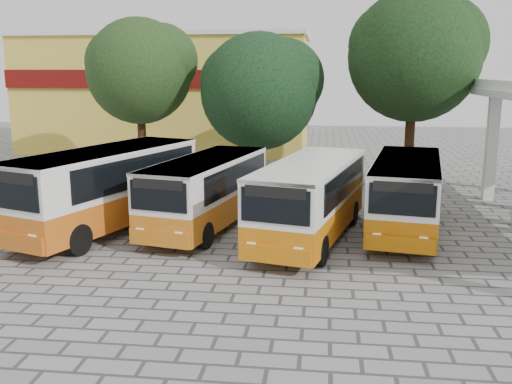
# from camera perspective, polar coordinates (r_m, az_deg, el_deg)

# --- Properties ---
(ground) EXTENTS (90.00, 90.00, 0.00)m
(ground) POSITION_cam_1_polar(r_m,az_deg,el_deg) (16.93, 5.15, -7.96)
(ground) COLOR slate
(ground) RESTS_ON ground
(shophouse_block) EXTENTS (20.40, 10.40, 8.30)m
(shophouse_block) POSITION_cam_1_polar(r_m,az_deg,el_deg) (43.44, -8.52, 9.84)
(shophouse_block) COLOR gold
(shophouse_block) RESTS_ON ground
(bus_far_left) EXTENTS (5.14, 8.84, 2.99)m
(bus_far_left) POSITION_cam_1_polar(r_m,az_deg,el_deg) (21.38, -14.80, 0.74)
(bus_far_left) COLOR #B8530E
(bus_far_left) RESTS_ON ground
(bus_centre_left) EXTENTS (3.73, 7.64, 2.62)m
(bus_centre_left) POSITION_cam_1_polar(r_m,az_deg,el_deg) (21.12, -4.96, 0.38)
(bus_centre_left) COLOR #BD620F
(bus_centre_left) RESTS_ON ground
(bus_centre_right) EXTENTS (4.04, 8.02, 2.74)m
(bus_centre_right) POSITION_cam_1_polar(r_m,az_deg,el_deg) (19.60, 5.45, -0.34)
(bus_centre_right) COLOR #BC6104
(bus_centre_right) RESTS_ON ground
(bus_far_right) EXTENTS (3.47, 7.69, 2.66)m
(bus_far_right) POSITION_cam_1_polar(r_m,az_deg,el_deg) (21.25, 14.78, 0.15)
(bus_far_right) COLOR #AF5900
(bus_far_right) RESTS_ON ground
(tree_left) EXTENTS (5.79, 5.52, 8.49)m
(tree_left) POSITION_cam_1_polar(r_m,az_deg,el_deg) (31.10, -11.47, 12.09)
(tree_left) COLOR #381F0E
(tree_left) RESTS_ON ground
(tree_middle) EXTENTS (6.21, 5.92, 7.69)m
(tree_middle) POSITION_cam_1_polar(r_m,az_deg,el_deg) (29.17, 0.48, 10.41)
(tree_middle) COLOR #3B240F
(tree_middle) RESTS_ON ground
(tree_right) EXTENTS (6.71, 6.39, 9.65)m
(tree_right) POSITION_cam_1_polar(r_m,az_deg,el_deg) (29.49, 15.71, 13.36)
(tree_right) COLOR #36200F
(tree_right) RESTS_ON ground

